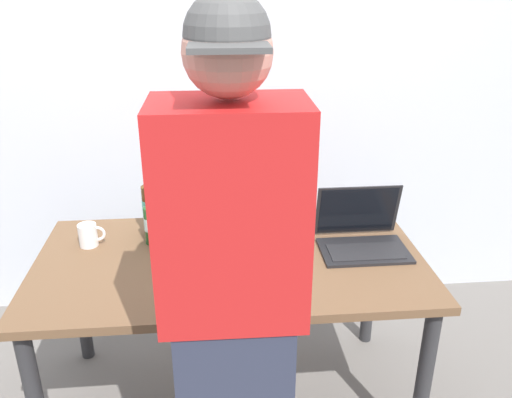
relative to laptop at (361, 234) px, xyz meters
name	(u,v)px	position (x,y,z in m)	size (l,w,h in m)	color
ground_plane	(233,397)	(-0.54, -0.05, -0.77)	(8.00, 8.00, 0.00)	slate
desk	(230,276)	(-0.54, -0.05, -0.14)	(1.52, 0.81, 0.71)	brown
laptop	(361,234)	(0.00, 0.00, 0.00)	(0.35, 0.28, 0.24)	black
beer_bottle_green	(151,220)	(-0.85, 0.11, 0.05)	(0.06, 0.06, 0.28)	#1E5123
beer_bottle_dark	(193,214)	(-0.68, 0.13, 0.06)	(0.07, 0.07, 0.29)	#333333
beer_bottle_brown	(150,207)	(-0.86, 0.19, 0.07)	(0.07, 0.07, 0.33)	brown
beer_bottle_amber	(187,207)	(-0.71, 0.22, 0.05)	(0.06, 0.06, 0.29)	#472B14
person_figure	(233,319)	(-0.56, -0.67, 0.11)	(0.38, 0.30, 1.72)	#2D3347
coffee_mug	(89,235)	(-1.11, 0.11, -0.01)	(0.11, 0.08, 0.09)	white
back_wall	(220,70)	(-0.54, 0.81, 0.53)	(6.00, 0.10, 2.60)	silver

